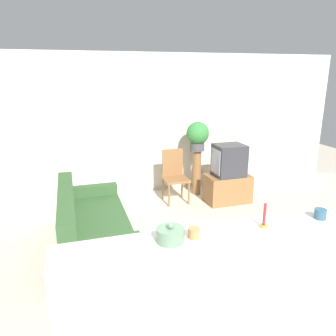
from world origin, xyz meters
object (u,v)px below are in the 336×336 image
at_px(decorative_bowl, 170,235).
at_px(potted_plant, 198,135).
at_px(wooden_chair, 174,174).
at_px(television, 229,160).
at_px(couch, 91,229).

bearing_deg(decorative_bowl, potted_plant, 64.68).
bearing_deg(potted_plant, decorative_bowl, -115.32).
height_order(wooden_chair, potted_plant, potted_plant).
distance_m(television, potted_plant, 0.79).
height_order(couch, potted_plant, potted_plant).
bearing_deg(television, decorative_bowl, -125.03).
bearing_deg(couch, potted_plant, 36.06).
bearing_deg(television, couch, -158.41).
relative_size(potted_plant, decorative_bowl, 2.41).
relative_size(television, decorative_bowl, 2.50).
distance_m(television, decorative_bowl, 3.53).
height_order(couch, decorative_bowl, decorative_bowl).
xyz_separation_m(couch, potted_plant, (2.16, 1.58, 0.90)).
xyz_separation_m(couch, television, (2.55, 1.01, 0.51)).
bearing_deg(wooden_chair, couch, -139.93).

